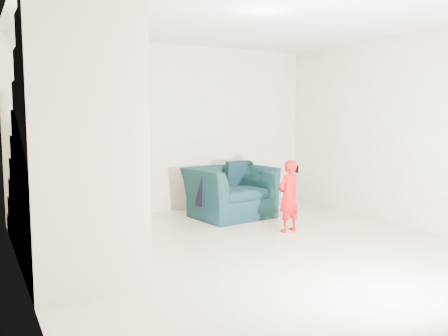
{
  "coord_description": "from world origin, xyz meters",
  "views": [
    {
      "loc": [
        -2.9,
        -4.45,
        1.56
      ],
      "look_at": [
        0.15,
        1.2,
        0.85
      ],
      "focal_mm": 38.0,
      "sensor_mm": 36.0,
      "label": 1
    }
  ],
  "objects_px": {
    "toddler": "(289,196)",
    "side_table": "(282,191)",
    "armchair": "(230,192)",
    "staircase": "(70,176)"
  },
  "relations": [
    {
      "from": "armchair",
      "to": "staircase",
      "type": "bearing_deg",
      "value": -160.45
    },
    {
      "from": "toddler",
      "to": "staircase",
      "type": "relative_size",
      "value": 0.27
    },
    {
      "from": "armchair",
      "to": "staircase",
      "type": "xyz_separation_m",
      "value": [
        -2.62,
        -1.32,
        0.56
      ]
    },
    {
      "from": "toddler",
      "to": "staircase",
      "type": "bearing_deg",
      "value": -9.85
    },
    {
      "from": "toddler",
      "to": "staircase",
      "type": "height_order",
      "value": "staircase"
    },
    {
      "from": "toddler",
      "to": "staircase",
      "type": "distance_m",
      "value": 2.89
    },
    {
      "from": "toddler",
      "to": "side_table",
      "type": "height_order",
      "value": "toddler"
    },
    {
      "from": "side_table",
      "to": "toddler",
      "type": "bearing_deg",
      "value": -122.18
    },
    {
      "from": "toddler",
      "to": "staircase",
      "type": "xyz_separation_m",
      "value": [
        -2.85,
        -0.12,
        0.46
      ]
    },
    {
      "from": "toddler",
      "to": "side_table",
      "type": "distance_m",
      "value": 1.63
    }
  ]
}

